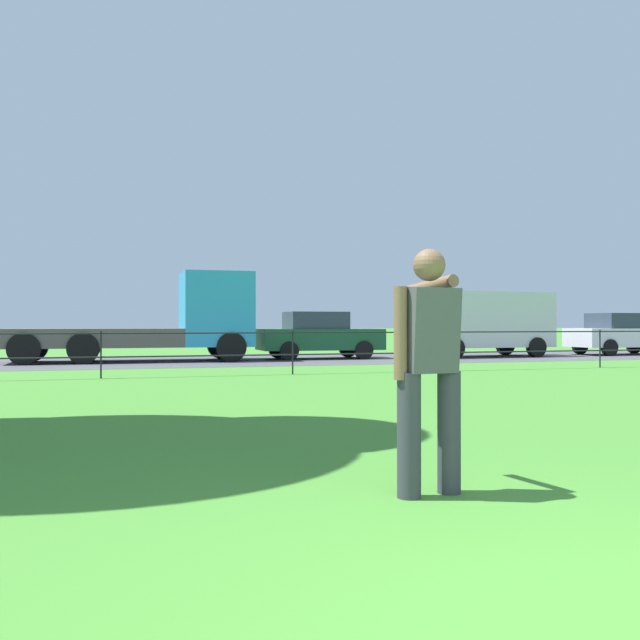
{
  "coord_description": "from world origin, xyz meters",
  "views": [
    {
      "loc": [
        -1.99,
        -1.91,
        1.16
      ],
      "look_at": [
        1.04,
        8.01,
        1.21
      ],
      "focal_mm": 39.41,
      "sensor_mm": 36.0,
      "label": 1
    }
  ],
  "objects_px": {
    "car_white_left": "(621,334)",
    "person_thrower": "(428,362)",
    "car_dark_green_far_right": "(319,335)",
    "flatbed_truck_far_left": "(168,322)",
    "panel_van_center": "(479,320)"
  },
  "relations": [
    {
      "from": "car_dark_green_far_right",
      "to": "car_white_left",
      "type": "relative_size",
      "value": 1.0
    },
    {
      "from": "flatbed_truck_far_left",
      "to": "car_dark_green_far_right",
      "type": "distance_m",
      "value": 4.88
    },
    {
      "from": "person_thrower",
      "to": "flatbed_truck_far_left",
      "type": "bearing_deg",
      "value": 90.86
    },
    {
      "from": "flatbed_truck_far_left",
      "to": "car_dark_green_far_right",
      "type": "relative_size",
      "value": 1.82
    },
    {
      "from": "flatbed_truck_far_left",
      "to": "car_white_left",
      "type": "bearing_deg",
      "value": -1.3
    },
    {
      "from": "car_white_left",
      "to": "panel_van_center",
      "type": "bearing_deg",
      "value": 178.69
    },
    {
      "from": "car_white_left",
      "to": "person_thrower",
      "type": "bearing_deg",
      "value": -133.15
    },
    {
      "from": "flatbed_truck_far_left",
      "to": "car_white_left",
      "type": "relative_size",
      "value": 1.83
    },
    {
      "from": "person_thrower",
      "to": "panel_van_center",
      "type": "distance_m",
      "value": 20.33
    },
    {
      "from": "car_dark_green_far_right",
      "to": "panel_van_center",
      "type": "distance_m",
      "value": 5.82
    },
    {
      "from": "flatbed_truck_far_left",
      "to": "panel_van_center",
      "type": "xyz_separation_m",
      "value": [
        10.65,
        -0.24,
        0.05
      ]
    },
    {
      "from": "car_dark_green_far_right",
      "to": "panel_van_center",
      "type": "bearing_deg",
      "value": -2.28
    },
    {
      "from": "person_thrower",
      "to": "car_dark_green_far_right",
      "type": "height_order",
      "value": "person_thrower"
    },
    {
      "from": "flatbed_truck_far_left",
      "to": "panel_van_center",
      "type": "height_order",
      "value": "flatbed_truck_far_left"
    },
    {
      "from": "flatbed_truck_far_left",
      "to": "car_white_left",
      "type": "height_order",
      "value": "flatbed_truck_far_left"
    }
  ]
}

